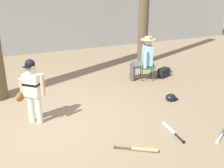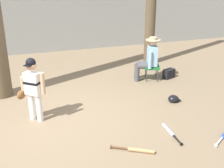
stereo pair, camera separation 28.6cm
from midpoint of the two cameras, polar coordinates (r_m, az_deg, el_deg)
name	(u,v)px [view 2 (the right image)]	position (r m, az deg, el deg)	size (l,w,h in m)	color
ground_plane	(54,122)	(5.83, -10.16, -7.53)	(60.00, 60.00, 0.00)	#7F6B51
concrete_back_wall	(28,12)	(10.74, -15.66, 13.63)	(18.00, 0.36, 2.91)	gray
young_ballplayer	(32,86)	(5.68, -14.26, -0.39)	(0.58, 0.42, 1.31)	white
folding_stool	(152,67)	(7.88, 8.98, 3.30)	(0.51, 0.51, 0.41)	#196B2D
seated_spectator	(149,58)	(7.79, 8.38, 5.24)	(0.68, 0.54, 1.20)	#47474C
handbag_beside_stool	(169,74)	(8.18, 12.29, 2.02)	(0.34, 0.18, 0.26)	black
bat_aluminum_silver	(170,132)	(5.50, 12.96, -9.27)	(0.09, 0.71, 0.07)	#B7BCC6
bat_wood_tan	(138,150)	(4.90, 6.84, -13.01)	(0.67, 0.44, 0.07)	tan
batting_helmet_black	(173,99)	(6.74, 13.39, -2.92)	(0.30, 0.23, 0.17)	black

